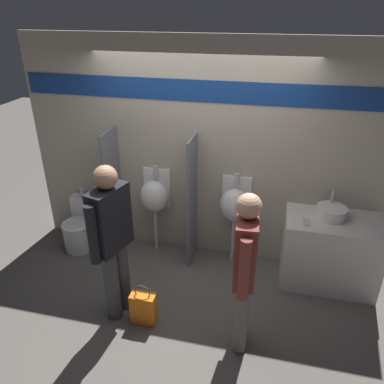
% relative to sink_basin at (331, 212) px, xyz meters
% --- Properties ---
extents(ground_plane, '(16.00, 16.00, 0.00)m').
position_rel_sink_basin_xyz_m(ground_plane, '(-1.55, -0.32, -0.91)').
color(ground_plane, '#5B5651').
extents(display_wall, '(4.36, 0.07, 2.70)m').
position_rel_sink_basin_xyz_m(display_wall, '(-1.55, 0.28, 0.46)').
color(display_wall, '#B2A893').
rests_on(display_wall, ground_plane).
extents(sink_counter, '(1.05, 0.62, 0.84)m').
position_rel_sink_basin_xyz_m(sink_counter, '(0.05, -0.06, -0.49)').
color(sink_counter, silver).
rests_on(sink_counter, ground_plane).
extents(sink_basin, '(0.33, 0.33, 0.27)m').
position_rel_sink_basin_xyz_m(sink_basin, '(0.00, 0.00, 0.00)').
color(sink_basin, white).
rests_on(sink_basin, sink_counter).
extents(cell_phone, '(0.07, 0.14, 0.01)m').
position_rel_sink_basin_xyz_m(cell_phone, '(-0.27, -0.19, -0.06)').
color(cell_phone, '#B7B7BC').
rests_on(cell_phone, sink_counter).
extents(divider_near_counter, '(0.03, 0.43, 1.64)m').
position_rel_sink_basin_xyz_m(divider_near_counter, '(-2.62, 0.03, -0.09)').
color(divider_near_counter, slate).
rests_on(divider_near_counter, ground_plane).
extents(divider_mid, '(0.03, 0.43, 1.64)m').
position_rel_sink_basin_xyz_m(divider_mid, '(-1.60, 0.03, -0.09)').
color(divider_mid, slate).
rests_on(divider_mid, ground_plane).
extents(urinal_near_counter, '(0.37, 0.28, 1.18)m').
position_rel_sink_basin_xyz_m(urinal_near_counter, '(-2.11, 0.11, -0.11)').
color(urinal_near_counter, silver).
rests_on(urinal_near_counter, ground_plane).
extents(urinal_far, '(0.37, 0.28, 1.18)m').
position_rel_sink_basin_xyz_m(urinal_far, '(-1.09, 0.11, -0.11)').
color(urinal_far, silver).
rests_on(urinal_far, ground_plane).
extents(toilet, '(0.40, 0.56, 0.80)m').
position_rel_sink_basin_xyz_m(toilet, '(-3.13, -0.07, -0.63)').
color(toilet, white).
rests_on(toilet, ground_plane).
extents(person_in_vest, '(0.21, 0.57, 1.63)m').
position_rel_sink_basin_xyz_m(person_in_vest, '(-0.84, -1.20, -0.01)').
color(person_in_vest, '#666056').
rests_on(person_in_vest, ground_plane).
extents(person_with_lanyard, '(0.29, 0.58, 1.70)m').
position_rel_sink_basin_xyz_m(person_with_lanyard, '(-2.13, -1.08, 0.03)').
color(person_with_lanyard, '#3D3D42').
rests_on(person_with_lanyard, ground_plane).
extents(shopping_bag, '(0.26, 0.14, 0.47)m').
position_rel_sink_basin_xyz_m(shopping_bag, '(-1.83, -1.16, -0.73)').
color(shopping_bag, orange).
rests_on(shopping_bag, ground_plane).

